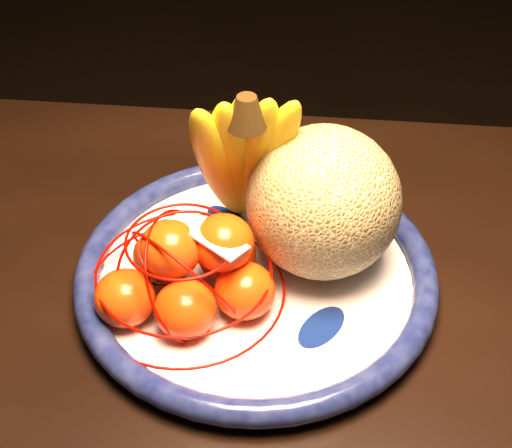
{
  "coord_description": "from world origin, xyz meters",
  "views": [
    {
      "loc": [
        -0.09,
        -0.45,
        1.27
      ],
      "look_at": [
        -0.08,
        0.09,
        0.79
      ],
      "focal_mm": 55.0,
      "sensor_mm": 36.0,
      "label": 1
    }
  ],
  "objects_px": {
    "mandarin_bag": "(190,272)",
    "fruit_bowl": "(256,275)",
    "cantaloupe": "(323,202)",
    "banana_bunch": "(242,154)"
  },
  "relations": [
    {
      "from": "mandarin_bag",
      "to": "fruit_bowl",
      "type": "bearing_deg",
      "value": 26.79
    },
    {
      "from": "fruit_bowl",
      "to": "mandarin_bag",
      "type": "relative_size",
      "value": 1.76
    },
    {
      "from": "cantaloupe",
      "to": "mandarin_bag",
      "type": "relative_size",
      "value": 0.73
    },
    {
      "from": "mandarin_bag",
      "to": "cantaloupe",
      "type": "bearing_deg",
      "value": 23.11
    },
    {
      "from": "fruit_bowl",
      "to": "cantaloupe",
      "type": "xyz_separation_m",
      "value": [
        0.06,
        0.02,
        0.07
      ]
    },
    {
      "from": "banana_bunch",
      "to": "mandarin_bag",
      "type": "xyz_separation_m",
      "value": [
        -0.05,
        -0.09,
        -0.07
      ]
    },
    {
      "from": "fruit_bowl",
      "to": "mandarin_bag",
      "type": "height_order",
      "value": "mandarin_bag"
    },
    {
      "from": "fruit_bowl",
      "to": "banana_bunch",
      "type": "distance_m",
      "value": 0.12
    },
    {
      "from": "banana_bunch",
      "to": "mandarin_bag",
      "type": "height_order",
      "value": "banana_bunch"
    },
    {
      "from": "cantaloupe",
      "to": "banana_bunch",
      "type": "bearing_deg",
      "value": 153.65
    }
  ]
}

